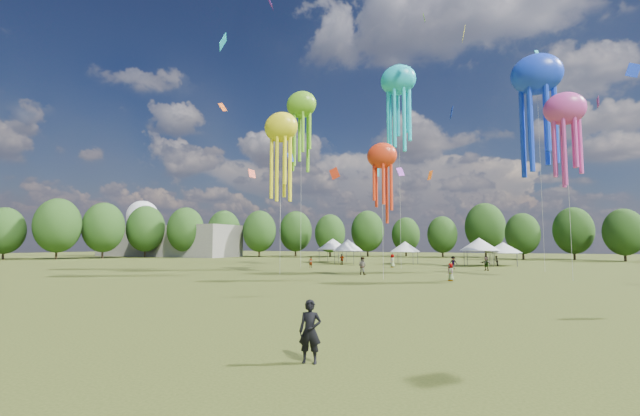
% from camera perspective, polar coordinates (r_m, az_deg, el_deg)
% --- Properties ---
extents(ground, '(300.00, 300.00, 0.00)m').
position_cam_1_polar(ground, '(18.56, -19.23, -15.10)').
color(ground, '#384416').
rests_on(ground, ground).
extents(observer_main, '(0.74, 0.58, 1.79)m').
position_cam_1_polar(observer_main, '(12.74, -1.33, -16.17)').
color(observer_main, black).
rests_on(observer_main, ground).
extents(spectator_near, '(1.06, 0.89, 1.93)m').
position_cam_1_polar(spectator_near, '(47.04, 5.67, -7.72)').
color(spectator_near, gray).
rests_on(spectator_near, ground).
extents(spectators_far, '(24.20, 30.65, 1.86)m').
position_cam_1_polar(spectators_far, '(59.59, 14.85, -7.06)').
color(spectators_far, gray).
rests_on(spectators_far, ground).
extents(festival_tents, '(34.17, 10.87, 4.32)m').
position_cam_1_polar(festival_tents, '(71.75, 12.18, -4.90)').
color(festival_tents, '#47474C').
rests_on(festival_tents, ground).
extents(show_kites, '(36.32, 22.92, 28.43)m').
position_cam_1_polar(show_kites, '(57.04, 14.91, 12.42)').
color(show_kites, yellow).
rests_on(show_kites, ground).
extents(small_kites, '(72.56, 60.73, 46.05)m').
position_cam_1_polar(small_kites, '(63.04, 8.62, 18.76)').
color(small_kites, yellow).
rests_on(small_kites, ground).
extents(treeline, '(201.57, 95.24, 13.43)m').
position_cam_1_polar(treeline, '(77.49, 12.80, -2.32)').
color(treeline, '#38281C').
rests_on(treeline, ground).
extents(hangar, '(40.00, 12.00, 8.00)m').
position_cam_1_polar(hangar, '(120.07, -19.76, -4.20)').
color(hangar, gray).
rests_on(hangar, ground).
extents(radome, '(9.00, 9.00, 16.00)m').
position_cam_1_polar(radome, '(135.95, -22.69, -1.62)').
color(radome, white).
rests_on(radome, ground).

